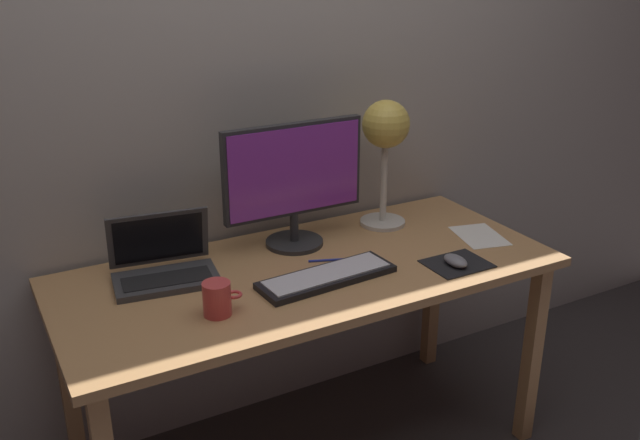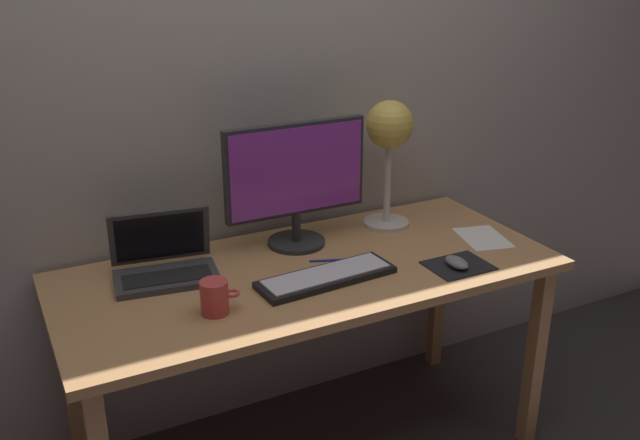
{
  "view_description": "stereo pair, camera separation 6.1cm",
  "coord_description": "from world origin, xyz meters",
  "px_view_note": "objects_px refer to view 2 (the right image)",
  "views": [
    {
      "loc": [
        -0.95,
        -1.8,
        1.71
      ],
      "look_at": [
        0.01,
        -0.05,
        0.92
      ],
      "focal_mm": 39.39,
      "sensor_mm": 36.0,
      "label": 1
    },
    {
      "loc": [
        -0.89,
        -1.83,
        1.71
      ],
      "look_at": [
        0.01,
        -0.05,
        0.92
      ],
      "focal_mm": 39.39,
      "sensor_mm": 36.0,
      "label": 2
    }
  ],
  "objects_px": {
    "mouse": "(457,262)",
    "coffee_mug": "(215,297)",
    "monitor": "(296,178)",
    "keyboard_main": "(326,277)",
    "laptop": "(164,258)",
    "pen": "(330,260)",
    "desk_lamp": "(389,134)"
  },
  "relations": [
    {
      "from": "mouse",
      "to": "coffee_mug",
      "type": "relative_size",
      "value": 0.84
    },
    {
      "from": "monitor",
      "to": "keyboard_main",
      "type": "relative_size",
      "value": 1.11
    },
    {
      "from": "monitor",
      "to": "laptop",
      "type": "distance_m",
      "value": 0.51
    },
    {
      "from": "monitor",
      "to": "laptop",
      "type": "bearing_deg",
      "value": -176.7
    },
    {
      "from": "mouse",
      "to": "pen",
      "type": "xyz_separation_m",
      "value": [
        -0.34,
        0.23,
        -0.02
      ]
    },
    {
      "from": "laptop",
      "to": "pen",
      "type": "relative_size",
      "value": 2.44
    },
    {
      "from": "keyboard_main",
      "to": "mouse",
      "type": "distance_m",
      "value": 0.43
    },
    {
      "from": "coffee_mug",
      "to": "mouse",
      "type": "bearing_deg",
      "value": -5.24
    },
    {
      "from": "monitor",
      "to": "pen",
      "type": "height_order",
      "value": "monitor"
    },
    {
      "from": "monitor",
      "to": "pen",
      "type": "xyz_separation_m",
      "value": [
        0.04,
        -0.18,
        -0.24
      ]
    },
    {
      "from": "monitor",
      "to": "coffee_mug",
      "type": "bearing_deg",
      "value": -140.7
    },
    {
      "from": "keyboard_main",
      "to": "mouse",
      "type": "height_order",
      "value": "mouse"
    },
    {
      "from": "monitor",
      "to": "laptop",
      "type": "xyz_separation_m",
      "value": [
        -0.47,
        -0.03,
        -0.19
      ]
    },
    {
      "from": "laptop",
      "to": "coffee_mug",
      "type": "height_order",
      "value": "laptop"
    },
    {
      "from": "desk_lamp",
      "to": "coffee_mug",
      "type": "relative_size",
      "value": 4.03
    },
    {
      "from": "laptop",
      "to": "coffee_mug",
      "type": "relative_size",
      "value": 2.97
    },
    {
      "from": "monitor",
      "to": "keyboard_main",
      "type": "bearing_deg",
      "value": -97.15
    },
    {
      "from": "pen",
      "to": "laptop",
      "type": "bearing_deg",
      "value": 163.58
    },
    {
      "from": "desk_lamp",
      "to": "coffee_mug",
      "type": "xyz_separation_m",
      "value": [
        -0.78,
        -0.35,
        -0.29
      ]
    },
    {
      "from": "laptop",
      "to": "pen",
      "type": "distance_m",
      "value": 0.53
    },
    {
      "from": "coffee_mug",
      "to": "pen",
      "type": "bearing_deg",
      "value": 19.33
    },
    {
      "from": "keyboard_main",
      "to": "coffee_mug",
      "type": "distance_m",
      "value": 0.38
    },
    {
      "from": "coffee_mug",
      "to": "pen",
      "type": "height_order",
      "value": "coffee_mug"
    },
    {
      "from": "laptop",
      "to": "coffee_mug",
      "type": "distance_m",
      "value": 0.31
    },
    {
      "from": "laptop",
      "to": "coffee_mug",
      "type": "bearing_deg",
      "value": -78.57
    },
    {
      "from": "laptop",
      "to": "desk_lamp",
      "type": "xyz_separation_m",
      "value": [
        0.84,
        0.04,
        0.29
      ]
    },
    {
      "from": "keyboard_main",
      "to": "laptop",
      "type": "bearing_deg",
      "value": 148.43
    },
    {
      "from": "desk_lamp",
      "to": "coffee_mug",
      "type": "distance_m",
      "value": 0.9
    },
    {
      "from": "coffee_mug",
      "to": "keyboard_main",
      "type": "bearing_deg",
      "value": 6.25
    },
    {
      "from": "monitor",
      "to": "pen",
      "type": "relative_size",
      "value": 3.57
    },
    {
      "from": "keyboard_main",
      "to": "pen",
      "type": "distance_m",
      "value": 0.14
    },
    {
      "from": "monitor",
      "to": "keyboard_main",
      "type": "distance_m",
      "value": 0.37
    }
  ]
}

